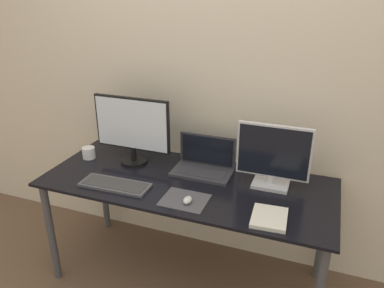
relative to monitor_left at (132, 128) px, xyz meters
The scene contains 10 objects.
wall_back 0.59m from the monitor_left, 35.77° to the left, with size 7.00×0.05×2.50m.
desk 0.56m from the monitor_left, 16.03° to the right, with size 1.78×0.74×0.75m.
monitor_left is the anchor object (origin of this frame).
monitor_right 0.92m from the monitor_left, ahead, with size 0.43×0.15×0.39m.
laptop 0.52m from the monitor_left, ahead, with size 0.38×0.22×0.23m.
keyboard 0.41m from the monitor_left, 81.46° to the right, with size 0.43×0.17×0.02m.
mousepad 0.65m from the monitor_left, 33.78° to the right, with size 0.26×0.21×0.00m.
mouse 0.67m from the monitor_left, 34.29° to the right, with size 0.04×0.07×0.04m.
book 1.06m from the monitor_left, 19.91° to the right, with size 0.19×0.22×0.02m.
mug 0.39m from the monitor_left, behind, with size 0.09×0.09×0.08m.
Camera 1 is at (0.74, -1.51, 1.86)m, focal length 35.00 mm.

